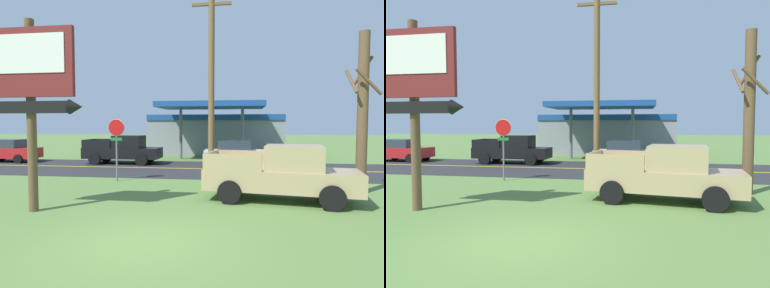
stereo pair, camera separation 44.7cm
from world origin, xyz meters
The scene contains 12 objects.
ground_plane centered at (0.00, 0.00, 0.00)m, with size 180.00×180.00×0.00m, color #5B7F3D.
road_asphalt centered at (0.00, 13.00, 0.01)m, with size 140.00×8.00×0.02m, color #2B2B2D.
road_centre_line centered at (0.00, 13.00, 0.02)m, with size 126.00×0.20×0.01m, color gold.
motel_sign centered at (-4.06, 2.17, 3.95)m, with size 3.23×0.54×5.83m.
stop_sign centered at (-3.63, 8.06, 2.03)m, with size 0.80×0.08×2.95m.
utility_pole centered at (0.95, 7.18, 4.81)m, with size 1.85×0.26×9.03m.
bare_tree centered at (6.88, 6.66, 3.26)m, with size 1.77×1.92×6.25m.
gas_station centered at (-0.05, 24.55, 1.94)m, with size 12.00×11.50×4.40m.
pickup_tan_parked_on_lawn centered at (3.64, 4.84, 0.96)m, with size 5.44×2.83×1.96m.
pickup_black_on_road centered at (-5.75, 15.00, 0.96)m, with size 5.20×2.24×1.96m.
car_red_mid_lane centered at (-14.41, 15.00, 0.83)m, with size 4.20×2.00×1.64m.
car_white_far_lane centered at (1.93, 15.00, 0.83)m, with size 4.20×2.00×1.64m.
Camera 1 is at (2.17, -7.15, 2.65)m, focal length 31.44 mm.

